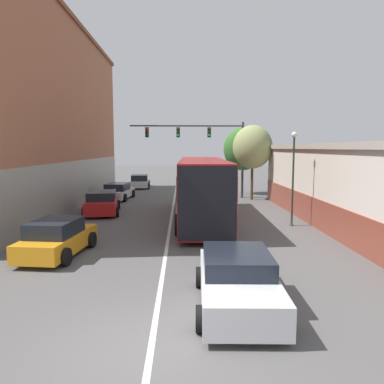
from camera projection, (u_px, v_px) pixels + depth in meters
ground_plane at (151, 350)px, 7.55m from camera, size 160.00×160.00×0.00m
lane_center_line at (171, 220)px, 21.02m from camera, size 0.14×39.14×0.01m
building_left_brick at (25, 113)px, 25.75m from camera, size 7.66×26.69×12.71m
bus at (202, 186)px, 20.92m from camera, size 2.98×12.05×3.42m
hatchback_foreground at (237, 281)px, 9.62m from camera, size 2.27×4.43×1.36m
parked_car_left_near at (102, 203)px, 23.30m from camera, size 2.56×4.80×1.40m
parked_car_left_mid at (140, 182)px, 38.38m from camera, size 2.26×4.64×1.34m
parked_car_left_far at (57, 239)px, 14.10m from camera, size 2.30×4.12×1.39m
parked_car_left_distant at (118, 192)px, 29.61m from camera, size 2.28×4.55×1.31m
traffic_signal_gantry at (204, 141)px, 30.03m from camera, size 9.14×0.36×6.12m
street_lamp at (293, 176)px, 19.32m from camera, size 0.28×0.28×4.88m
street_tree_near at (253, 147)px, 29.06m from camera, size 3.07×2.76×5.83m
street_tree_far at (243, 149)px, 32.81m from camera, size 3.41×3.07×5.85m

